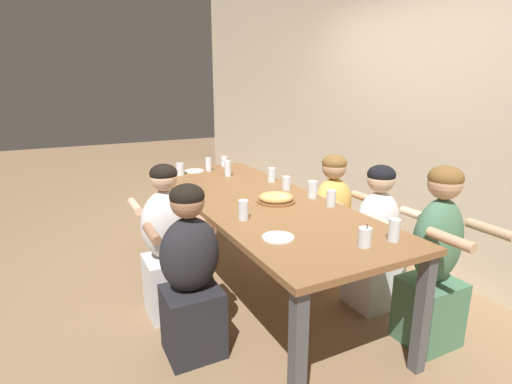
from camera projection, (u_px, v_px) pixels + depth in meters
name	position (u px, v px, depth m)	size (l,w,h in m)	color
ground_plane	(256.00, 290.00, 3.29)	(18.00, 18.00, 0.00)	#896B4C
restaurant_back_panel	(417.00, 89.00, 3.58)	(10.00, 0.06, 3.20)	beige
dining_table	(256.00, 207.00, 3.10)	(2.67, 0.97, 0.79)	brown
pizza_board_main	(276.00, 199.00, 2.98)	(0.29, 0.29, 0.05)	brown
empty_plate_a	(278.00, 237.00, 2.29)	(0.18, 0.18, 0.02)	white
empty_plate_b	(194.00, 171.00, 4.01)	(0.19, 0.19, 0.02)	white
cocktail_glass_blue	(365.00, 238.00, 2.17)	(0.07, 0.07, 0.13)	silver
drinking_glass_a	(209.00, 165.00, 4.02)	(0.06, 0.06, 0.14)	silver
drinking_glass_b	(331.00, 198.00, 2.87)	(0.07, 0.07, 0.12)	silver
drinking_glass_c	(243.00, 211.00, 2.59)	(0.07, 0.07, 0.13)	silver
drinking_glass_d	(272.00, 175.00, 3.58)	(0.07, 0.07, 0.13)	silver
drinking_glass_e	(224.00, 162.00, 4.25)	(0.08, 0.08, 0.10)	silver
drinking_glass_f	(313.00, 189.00, 3.08)	(0.08, 0.08, 0.13)	silver
drinking_glass_g	(180.00, 170.00, 3.84)	(0.08, 0.08, 0.12)	silver
drinking_glass_h	(394.00, 231.00, 2.24)	(0.06, 0.06, 0.13)	silver
drinking_glass_i	(286.00, 184.00, 3.32)	(0.07, 0.07, 0.11)	silver
drinking_glass_j	(228.00, 169.00, 3.79)	(0.06, 0.06, 0.15)	silver
diner_far_right	(435.00, 265.00, 2.51)	(0.51, 0.40, 1.19)	#477556
diner_far_center	(332.00, 222.00, 3.42)	(0.51, 0.40, 1.09)	gold
diner_near_center	(168.00, 248.00, 2.86)	(0.51, 0.40, 1.13)	silver
diner_near_midright	(191.00, 279.00, 2.41)	(0.51, 0.40, 1.11)	#232328
diner_far_midright	(376.00, 243.00, 2.96)	(0.51, 0.40, 1.10)	silver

